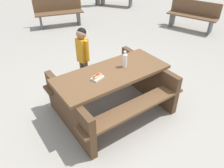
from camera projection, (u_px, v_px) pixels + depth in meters
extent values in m
plane|color=gray|center=(112.00, 109.00, 3.80)|extent=(30.00, 30.00, 0.00)
cube|color=brown|center=(112.00, 73.00, 3.39)|extent=(1.94, 1.24, 0.05)
cube|color=brown|center=(134.00, 107.00, 3.18)|extent=(1.81, 0.78, 0.04)
cube|color=brown|center=(94.00, 74.00, 3.93)|extent=(1.81, 0.78, 0.04)
cube|color=#4D3520|center=(69.00, 111.00, 3.23)|extent=(0.49, 1.37, 0.70)
cube|color=#4D3520|center=(147.00, 78.00, 3.97)|extent=(0.49, 1.37, 0.70)
cylinder|color=silver|center=(125.00, 61.00, 3.45)|extent=(0.08, 0.08, 0.21)
cone|color=silver|center=(125.00, 54.00, 3.38)|extent=(0.07, 0.07, 0.04)
cylinder|color=silver|center=(125.00, 52.00, 3.36)|extent=(0.04, 0.04, 0.02)
cube|color=white|center=(97.00, 78.00, 3.21)|extent=(0.18, 0.11, 0.03)
cube|color=#D8B272|center=(97.00, 76.00, 3.19)|extent=(0.15, 0.06, 0.04)
cylinder|color=maroon|center=(97.00, 75.00, 3.18)|extent=(0.14, 0.03, 0.03)
ellipsoid|color=maroon|center=(97.00, 74.00, 3.17)|extent=(0.07, 0.03, 0.01)
cylinder|color=brown|center=(86.00, 74.00, 4.24)|extent=(0.08, 0.08, 0.53)
cylinder|color=brown|center=(82.00, 72.00, 4.30)|extent=(0.08, 0.08, 0.53)
cube|color=orange|center=(82.00, 50.00, 3.99)|extent=(0.17, 0.18, 0.45)
cylinder|color=orange|center=(87.00, 51.00, 3.92)|extent=(0.07, 0.07, 0.38)
cylinder|color=orange|center=(78.00, 47.00, 4.04)|extent=(0.07, 0.07, 0.38)
sphere|color=#997051|center=(81.00, 34.00, 3.82)|extent=(0.18, 0.18, 0.18)
sphere|color=black|center=(82.00, 32.00, 3.81)|extent=(0.17, 0.17, 0.17)
cube|color=brown|center=(59.00, 13.00, 6.92)|extent=(1.48, 1.14, 0.04)
cube|color=brown|center=(57.00, 4.00, 6.93)|extent=(1.29, 0.83, 0.40)
cube|color=#4C4C51|center=(41.00, 22.00, 6.88)|extent=(0.24, 0.34, 0.41)
cube|color=#4C4C51|center=(78.00, 18.00, 7.21)|extent=(0.24, 0.34, 0.41)
cube|color=brown|center=(192.00, 16.00, 6.65)|extent=(0.46, 1.52, 0.04)
cube|color=brown|center=(196.00, 7.00, 6.65)|extent=(0.10, 1.50, 0.40)
cube|color=#4C4C51|center=(172.00, 20.00, 7.07)|extent=(0.36, 0.07, 0.41)
cube|color=#4C4C51|center=(210.00, 27.00, 6.49)|extent=(0.36, 0.07, 0.41)
cube|color=#4C4C51|center=(103.00, 0.00, 9.18)|extent=(0.36, 0.17, 0.41)
cube|color=#4C4C51|center=(131.00, 2.00, 8.85)|extent=(0.36, 0.17, 0.41)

